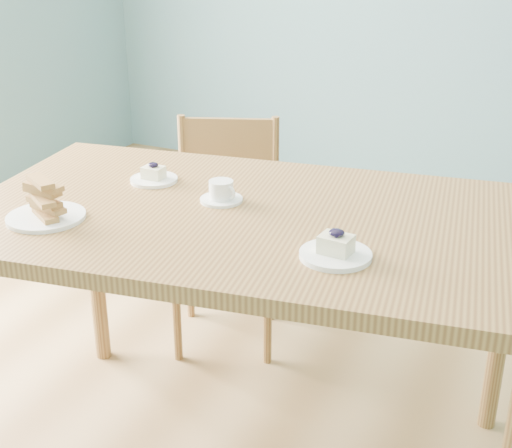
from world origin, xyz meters
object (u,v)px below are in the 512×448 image
dining_chair (226,233)px  cheesecake_plate_far (154,177)px  coffee_cup (221,193)px  biscotti_plate (45,206)px  dining_table (250,240)px  cheesecake_plate_near (336,250)px

dining_chair → cheesecake_plate_far: (0.03, -0.53, 0.40)m
coffee_cup → biscotti_plate: 0.47m
dining_table → biscotti_plate: (-0.47, -0.27, 0.12)m
coffee_cup → cheesecake_plate_far: bearing=-175.3°
cheesecake_plate_near → dining_chair: bearing=131.4°
cheesecake_plate_near → biscotti_plate: 0.77m
dining_table → coffee_cup: 0.16m
dining_chair → cheesecake_plate_far: 0.66m
biscotti_plate → cheesecake_plate_far: bearing=74.8°
cheesecake_plate_near → coffee_cup: size_ratio=1.42×
cheesecake_plate_far → coffee_cup: same height
cheesecake_plate_far → cheesecake_plate_near: bearing=-21.8°
dining_table → cheesecake_plate_far: bearing=156.4°
cheesecake_plate_near → biscotti_plate: biscotti_plate is taller
cheesecake_plate_near → cheesecake_plate_far: bearing=158.2°
dining_chair → dining_table: bearing=-78.8°
cheesecake_plate_near → cheesecake_plate_far: cheesecake_plate_near is taller
cheesecake_plate_far → biscotti_plate: 0.38m
biscotti_plate → dining_chair: bearing=85.7°
dining_table → biscotti_plate: biscotti_plate is taller
dining_chair → biscotti_plate: biscotti_plate is taller
dining_chair → coffee_cup: coffee_cup is taller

